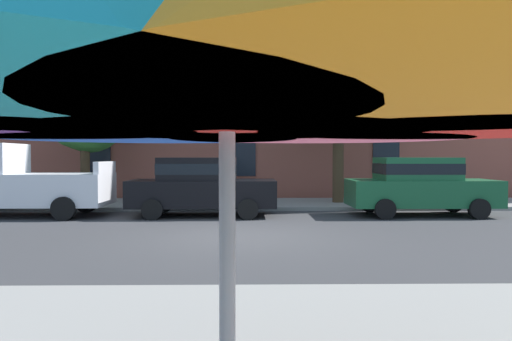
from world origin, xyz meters
The scene contains 9 objects.
ground_plane centered at (0.00, 0.00, 0.00)m, with size 120.00×120.00×0.00m, color #38383A.
sidewalk_far centered at (0.00, 6.80, 0.06)m, with size 56.00×3.60×0.12m, color gray.
apartment_building centered at (0.00, 14.99, 9.60)m, with size 41.91×12.08×19.20m.
pickup_white centered at (-6.80, 3.70, 1.03)m, with size 5.10×2.12×2.20m.
sedan_black centered at (-1.18, 3.70, 0.95)m, with size 4.40×1.98×1.78m.
sedan_green centered at (5.49, 3.70, 0.95)m, with size 4.40×1.98×1.78m.
street_tree_left centered at (-5.68, 6.76, 3.48)m, with size 3.17×3.17×5.20m.
street_tree_middle centered at (3.43, 6.60, 4.17)m, with size 3.05×3.21×5.75m.
patio_umbrella centered at (0.17, -9.00, 2.18)m, with size 3.25×3.02×2.53m.
Camera 1 is at (0.24, -10.72, 1.81)m, focal length 33.35 mm.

